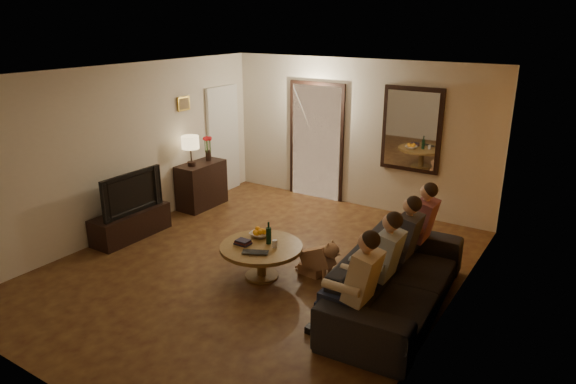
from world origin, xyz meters
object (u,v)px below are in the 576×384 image
Objects in this scene: person_a at (357,292)px; dog at (317,257)px; person_c at (400,250)px; dresser at (202,185)px; laptop at (255,254)px; tv_stand at (131,224)px; sofa at (397,279)px; person_b at (380,269)px; wine_bottle at (269,233)px; person_d at (417,233)px; bowl at (260,234)px; tv at (128,192)px; coffee_table at (261,261)px; table_lamp at (191,151)px.

person_a reaches higher than dog.
dresser is at bearing 165.56° from person_c.
person_a reaches higher than laptop.
person_c is 1.11m from dog.
person_a is at bearing -28.72° from dresser.
dog is at bearing 7.94° from tv_stand.
person_a is 1.53m from dog.
dog is at bearing 78.23° from sofa.
person_b reaches higher than wine_bottle.
person_d is (-0.10, 0.90, 0.23)m from sofa.
tv_stand is 4.87× the size of bowl.
person_c is (4.13, 0.57, -0.14)m from tv.
bowl is (-1.85, -0.32, -0.12)m from person_c.
bowl is at bearing -83.72° from tv.
person_c is 1.79m from coffee_table.
person_c is (4.13, -1.06, 0.20)m from dresser.
person_d is (4.13, 1.17, 0.39)m from tv_stand.
person_b is at bearing 157.54° from sofa.
dresser is 1.65m from tv_stand.
person_c is at bearing -82.12° from tv.
dresser is at bearing 164.58° from dog.
wine_bottle is 0.94× the size of laptop.
person_a and person_d have the same top height.
dog is at bearing 27.90° from wine_bottle.
coffee_table is 0.40m from wine_bottle.
bowl is at bearing -170.16° from person_c.
coffee_table is at bearing 0.73° from tv_stand.
bowl is at bearing 171.39° from person_b.
tv_stand is 3.84× the size of laptop.
tv reaches higher than dresser.
person_b is at bearing -90.00° from person_d.
tv is 0.43× the size of sofa.
person_b is 4.63× the size of bowl.
table_lamp is 1.66m from tv_stand.
dresser is at bearing 68.11° from sofa.
sofa reaches higher than tv_stand.
dresser is 3.50× the size of bowl.
dog is 0.84m from bowl.
person_c is at bearing 15.23° from wine_bottle.
bowl is (-0.79, -0.18, 0.20)m from dog.
person_b is at bearing 90.00° from person_a.
coffee_table is at bearing -162.04° from person_c.
person_c is at bearing 14.41° from sofa.
coffee_table is (2.47, -1.38, -0.85)m from table_lamp.
tv is 2.52m from wine_bottle.
dog is (3.08, 0.43, -0.46)m from tv.
tv reaches higher than coffee_table.
tv is 1.03× the size of coffee_table.
laptop is (2.57, -1.88, 0.06)m from dresser.
table_lamp reaches higher than person_c.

